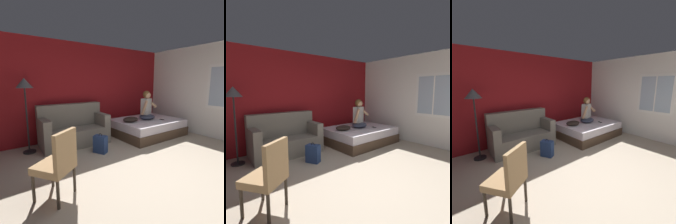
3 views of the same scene
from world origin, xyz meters
The scene contains 10 objects.
ground_plane centered at (0.00, 0.00, 0.00)m, with size 40.00×40.00×0.00m, color tan.
wall_back_accent centered at (0.00, 3.07, 1.35)m, with size 11.00×0.16×2.70m, color maroon.
bed centered at (1.67, 2.00, 0.24)m, with size 2.04×1.53×0.48m.
couch centered at (-0.51, 2.51, 0.39)m, with size 1.72×0.86×1.04m.
side_chair centered at (-1.56, 0.55, 0.53)m, with size 0.64×0.64×0.98m.
person_seated centered at (1.66, 2.02, 0.84)m, with size 0.62×0.56×0.88m.
backpack centered at (-0.25, 1.60, 0.19)m, with size 0.33×0.35×0.46m.
throw_pillow centered at (1.03, 2.03, 0.55)m, with size 0.48×0.36×0.14m, color #2D231E.
cell_phone centered at (2.01, 1.71, 0.48)m, with size 0.07×0.14×0.01m, color black.
floor_lamp centered at (-1.60, 2.53, 1.43)m, with size 0.36×0.36×1.70m.
Camera 2 is at (-2.22, -1.70, 1.60)m, focal length 28.00 mm.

